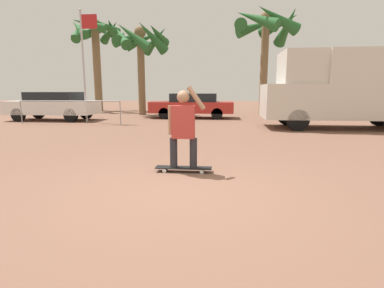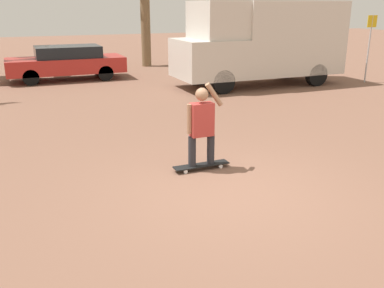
{
  "view_description": "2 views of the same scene",
  "coord_description": "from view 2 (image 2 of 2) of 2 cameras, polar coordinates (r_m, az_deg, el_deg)",
  "views": [
    {
      "loc": [
        0.67,
        -4.34,
        1.53
      ],
      "look_at": [
        0.1,
        1.22,
        0.52
      ],
      "focal_mm": 28.0,
      "sensor_mm": 36.0,
      "label": 1
    },
    {
      "loc": [
        -3.07,
        -5.65,
        2.9
      ],
      "look_at": [
        -0.18,
        1.24,
        0.47
      ],
      "focal_mm": 40.0,
      "sensor_mm": 36.0,
      "label": 2
    }
  ],
  "objects": [
    {
      "name": "ground_plane",
      "position": [
        7.06,
        5.31,
        -6.32
      ],
      "size": [
        80.0,
        80.0,
        0.0
      ],
      "primitive_type": "plane",
      "color": "brown"
    },
    {
      "name": "camper_van",
      "position": [
        16.55,
        9.4,
        13.48
      ],
      "size": [
        6.33,
        2.28,
        3.05
      ],
      "color": "black",
      "rests_on": "ground_plane"
    },
    {
      "name": "person_skateboarder",
      "position": [
        7.67,
        1.29,
        2.9
      ],
      "size": [
        0.7,
        0.23,
        1.52
      ],
      "color": "#28282D",
      "rests_on": "skateboard"
    },
    {
      "name": "skateboard",
      "position": [
        7.93,
        1.26,
        -2.86
      ],
      "size": [
        1.07,
        0.23,
        0.09
      ],
      "color": "black",
      "rests_on": "ground_plane"
    },
    {
      "name": "street_sign",
      "position": [
        18.2,
        22.61,
        12.66
      ],
      "size": [
        0.44,
        0.06,
        2.54
      ],
      "color": "#B7B7BC",
      "rests_on": "ground_plane"
    },
    {
      "name": "parked_car_red",
      "position": [
        18.27,
        -16.39,
        10.46
      ],
      "size": [
        4.57,
        1.83,
        1.35
      ],
      "color": "black",
      "rests_on": "ground_plane"
    }
  ]
}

